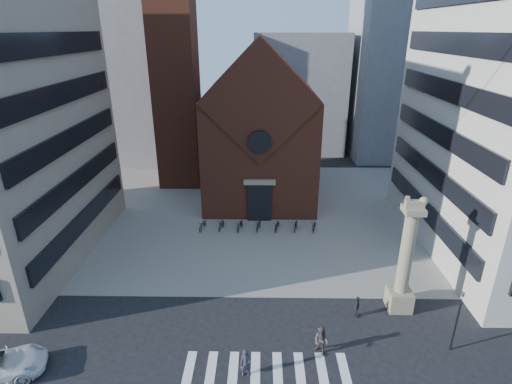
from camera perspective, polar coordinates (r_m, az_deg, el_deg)
ground at (r=27.58m, az=0.24°, el=-19.88°), size 120.00×120.00×0.00m
piazza at (r=43.55m, az=0.51°, el=-2.82°), size 46.00×30.00×0.05m
zebra_crossing at (r=25.43m, az=1.52°, el=-24.42°), size 10.20×3.20×0.01m
church at (r=46.67m, az=0.59°, el=9.26°), size 12.00×16.65×18.00m
campanile at (r=49.57m, az=-11.65°, el=18.67°), size 5.50×5.50×31.20m
bg_block_left at (r=64.16m, az=-18.11°, el=14.53°), size 16.00×14.00×22.00m
bg_block_mid at (r=66.38m, az=6.03°, el=13.94°), size 14.00×12.00×18.00m
bg_block_right at (r=66.45m, az=20.76°, el=15.31°), size 16.00×14.00×24.00m
lion_column at (r=29.53m, az=20.44°, el=-9.93°), size 1.63×1.60×8.68m
traffic_light at (r=27.94m, az=26.76°, el=-16.01°), size 0.13×0.16×4.30m
pedestrian_0 at (r=24.71m, az=-1.47°, el=-23.24°), size 0.68×0.48×1.76m
pedestrian_1 at (r=26.14m, az=9.30°, el=-20.25°), size 1.18×1.16×1.92m
pedestrian_2 at (r=29.37m, az=14.19°, el=-15.59°), size 0.68×1.02×1.61m
scooter_0 at (r=39.91m, az=-7.61°, el=-4.66°), size 1.05×2.01×1.01m
scooter_1 at (r=39.66m, az=-4.98°, el=-4.63°), size 0.89×1.93×1.12m
scooter_2 at (r=39.54m, az=-2.32°, el=-4.73°), size 1.05×2.01×1.01m
scooter_3 at (r=39.46m, az=0.35°, el=-4.68°), size 0.89×1.93×1.12m
scooter_4 at (r=39.52m, az=3.03°, el=-4.76°), size 1.05×2.01×1.01m
scooter_5 at (r=39.61m, az=5.69°, el=-4.69°), size 0.89×1.93×1.12m
scooter_6 at (r=39.83m, az=8.33°, el=-4.76°), size 1.05×2.01×1.01m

